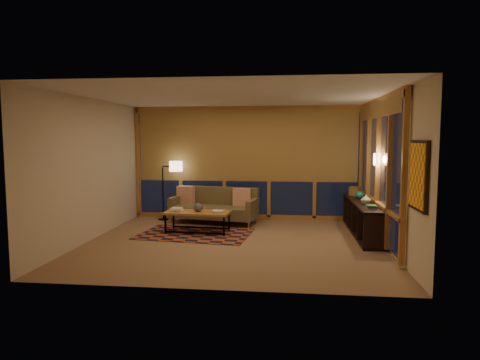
# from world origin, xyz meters

# --- Properties ---
(floor) EXTENTS (5.50, 5.00, 0.01)m
(floor) POSITION_xyz_m (0.00, 0.00, 0.00)
(floor) COLOR #9C7559
(floor) RESTS_ON ground
(ceiling) EXTENTS (5.50, 5.00, 0.01)m
(ceiling) POSITION_xyz_m (0.00, 0.00, 2.70)
(ceiling) COLOR silver
(ceiling) RESTS_ON walls
(walls) EXTENTS (5.51, 5.01, 2.70)m
(walls) POSITION_xyz_m (0.00, 0.00, 1.35)
(walls) COLOR beige
(walls) RESTS_ON floor
(window_wall_back) EXTENTS (5.30, 0.16, 2.60)m
(window_wall_back) POSITION_xyz_m (0.00, 2.43, 1.35)
(window_wall_back) COLOR #AD713B
(window_wall_back) RESTS_ON walls
(window_wall_right) EXTENTS (0.16, 3.70, 2.60)m
(window_wall_right) POSITION_xyz_m (2.68, 0.60, 1.35)
(window_wall_right) COLOR #AD713B
(window_wall_right) RESTS_ON walls
(wall_art) EXTENTS (0.06, 0.74, 0.94)m
(wall_art) POSITION_xyz_m (2.71, -1.85, 1.45)
(wall_art) COLOR #E73E28
(wall_art) RESTS_ON walls
(wall_sconce) EXTENTS (0.12, 0.18, 0.22)m
(wall_sconce) POSITION_xyz_m (2.62, 0.45, 1.55)
(wall_sconce) COLOR #F3E9CC
(wall_sconce) RESTS_ON walls
(sofa) EXTENTS (2.06, 1.14, 0.80)m
(sofa) POSITION_xyz_m (-0.69, 1.78, 0.40)
(sofa) COLOR brown
(sofa) RESTS_ON floor
(pillow_left) EXTENTS (0.45, 0.27, 0.42)m
(pillow_left) POSITION_xyz_m (-1.41, 2.04, 0.61)
(pillow_left) COLOR #C73F18
(pillow_left) RESTS_ON sofa
(pillow_right) EXTENTS (0.41, 0.15, 0.40)m
(pillow_right) POSITION_xyz_m (-0.05, 1.82, 0.60)
(pillow_right) COLOR #C73F18
(pillow_right) RESTS_ON sofa
(area_rug) EXTENTS (2.35, 1.71, 0.01)m
(area_rug) POSITION_xyz_m (-0.87, 0.61, 0.01)
(area_rug) COLOR #A94415
(area_rug) RESTS_ON floor
(coffee_table) EXTENTS (1.37, 0.70, 0.44)m
(coffee_table) POSITION_xyz_m (-0.85, 0.76, 0.22)
(coffee_table) COLOR #AD713B
(coffee_table) RESTS_ON floor
(book_stack_a) EXTENTS (0.28, 0.24, 0.07)m
(book_stack_a) POSITION_xyz_m (-1.29, 0.76, 0.48)
(book_stack_a) COLOR white
(book_stack_a) RESTS_ON coffee_table
(book_stack_b) EXTENTS (0.23, 0.19, 0.04)m
(book_stack_b) POSITION_xyz_m (-0.41, 0.71, 0.46)
(book_stack_b) COLOR white
(book_stack_b) RESTS_ON coffee_table
(ceramic_pot) EXTENTS (0.23, 0.23, 0.18)m
(ceramic_pot) POSITION_xyz_m (-0.84, 0.76, 0.53)
(ceramic_pot) COLOR black
(ceramic_pot) RESTS_ON coffee_table
(floor_lamp) EXTENTS (0.47, 0.31, 1.41)m
(floor_lamp) POSITION_xyz_m (-1.97, 2.07, 0.70)
(floor_lamp) COLOR black
(floor_lamp) RESTS_ON floor
(bookshelf) EXTENTS (0.40, 2.69, 0.67)m
(bookshelf) POSITION_xyz_m (2.49, 1.00, 0.34)
(bookshelf) COLOR black
(bookshelf) RESTS_ON floor
(basket) EXTENTS (0.29, 0.29, 0.19)m
(basket) POSITION_xyz_m (2.47, 1.91, 0.77)
(basket) COLOR brown
(basket) RESTS_ON bookshelf
(teal_bowl) EXTENTS (0.22, 0.22, 0.17)m
(teal_bowl) POSITION_xyz_m (2.49, 1.33, 0.76)
(teal_bowl) COLOR #166F5F
(teal_bowl) RESTS_ON bookshelf
(vase) EXTENTS (0.24, 0.24, 0.20)m
(vase) POSITION_xyz_m (2.49, 0.63, 0.77)
(vase) COLOR tan
(vase) RESTS_ON bookshelf
(shelf_book_stack) EXTENTS (0.24, 0.30, 0.08)m
(shelf_book_stack) POSITION_xyz_m (2.49, 0.08, 0.71)
(shelf_book_stack) COLOR white
(shelf_book_stack) RESTS_ON bookshelf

